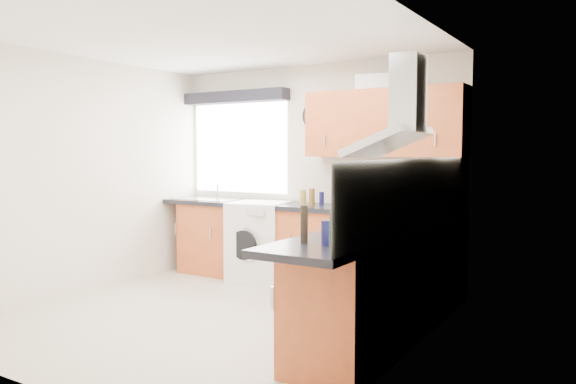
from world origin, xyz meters
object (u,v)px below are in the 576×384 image
Objects in this scene: oven at (384,285)px; upper_cabinets at (384,123)px; washing_machine at (259,241)px; extractor_hood at (398,117)px.

upper_cabinets is (-0.55, 1.32, 1.38)m from oven.
oven is 2.29m from washing_machine.
oven is 1.35m from extractor_hood.
extractor_hood is at bearing -0.00° from oven.
washing_machine is at bearing 151.80° from extractor_hood.
oven is at bearing 180.00° from extractor_hood.
washing_machine is at bearing 150.62° from oven.
upper_cabinets reaches higher than oven.
oven is at bearing -40.91° from washing_machine.
upper_cabinets reaches higher than washing_machine.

